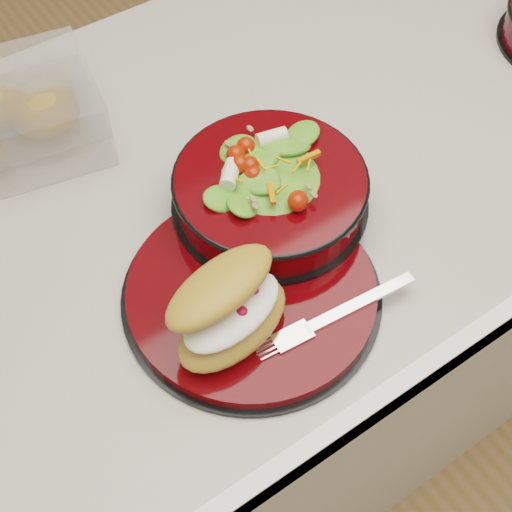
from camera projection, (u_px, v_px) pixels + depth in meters
island_counter at (289, 305)px, 1.32m from camera, size 1.24×0.74×0.90m
dinner_plate at (252, 292)px, 0.80m from camera, size 0.29×0.29×0.02m
salad_bowl at (270, 185)px, 0.83m from camera, size 0.24×0.24×0.10m
croissant at (229, 308)px, 0.73m from camera, size 0.15×0.12×0.08m
fork at (340, 312)px, 0.77m from camera, size 0.18×0.03×0.00m
pastry_box at (3, 121)px, 0.91m from camera, size 0.27×0.22×0.09m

